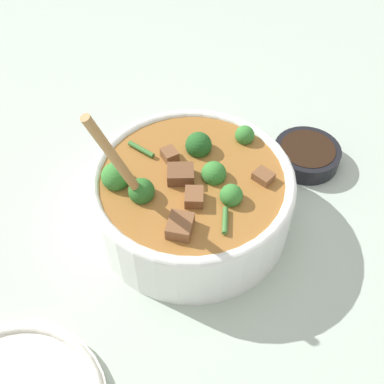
# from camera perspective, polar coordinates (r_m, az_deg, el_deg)

# --- Properties ---
(ground_plane) EXTENTS (4.00, 4.00, 0.00)m
(ground_plane) POSITION_cam_1_polar(r_m,az_deg,el_deg) (0.73, 0.00, -3.31)
(ground_plane) COLOR #ADBCAD
(stew_bowl) EXTENTS (0.28, 0.28, 0.25)m
(stew_bowl) POSITION_cam_1_polar(r_m,az_deg,el_deg) (0.68, -0.05, -0.35)
(stew_bowl) COLOR white
(stew_bowl) RESTS_ON ground_plane
(condiment_bowl) EXTENTS (0.11, 0.11, 0.03)m
(condiment_bowl) POSITION_cam_1_polar(r_m,az_deg,el_deg) (0.82, 13.42, 4.37)
(condiment_bowl) COLOR black
(condiment_bowl) RESTS_ON ground_plane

